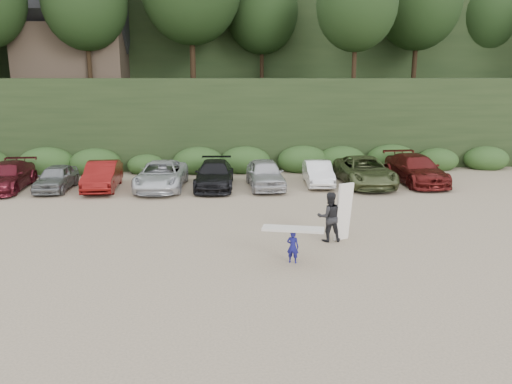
{
  "coord_description": "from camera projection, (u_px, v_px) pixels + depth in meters",
  "views": [
    {
      "loc": [
        -0.73,
        -17.79,
        6.16
      ],
      "look_at": [
        0.79,
        3.0,
        1.3
      ],
      "focal_mm": 35.0,
      "sensor_mm": 36.0,
      "label": 1
    }
  ],
  "objects": [
    {
      "name": "ground",
      "position": [
        241.0,
        244.0,
        18.73
      ],
      "size": [
        120.0,
        120.0,
        0.0
      ],
      "primitive_type": "plane",
      "color": "tan",
      "rests_on": "ground"
    },
    {
      "name": "parked_cars",
      "position": [
        164.0,
        175.0,
        27.95
      ],
      "size": [
        34.23,
        6.12,
        1.64
      ],
      "color": "silver",
      "rests_on": "ground"
    },
    {
      "name": "adult_surfer",
      "position": [
        331.0,
        216.0,
        18.89
      ],
      "size": [
        1.4,
        0.78,
        2.26
      ],
      "color": "black",
      "rests_on": "ground"
    },
    {
      "name": "hillside_backdrop",
      "position": [
        222.0,
        25.0,
        51.06
      ],
      "size": [
        90.0,
        41.5,
        28.0
      ],
      "color": "black",
      "rests_on": "ground"
    },
    {
      "name": "child_surfer",
      "position": [
        293.0,
        239.0,
        16.69
      ],
      "size": [
        2.13,
        1.03,
        1.23
      ],
      "color": "navy",
      "rests_on": "ground"
    }
  ]
}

